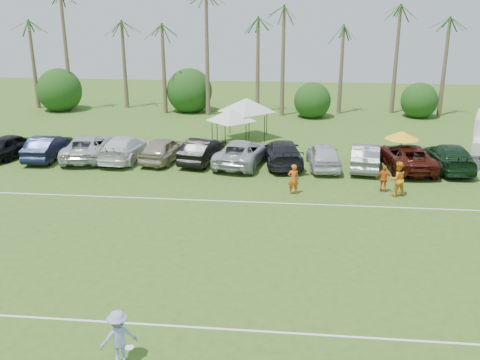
# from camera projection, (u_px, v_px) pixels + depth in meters

# --- Properties ---
(field_lines) EXTENTS (80.00, 12.10, 0.01)m
(field_lines) POSITION_uv_depth(u_px,v_px,m) (191.00, 248.00, 23.86)
(field_lines) COLOR white
(field_lines) RESTS_ON ground
(palm_tree_0) EXTENTS (2.40, 2.40, 8.90)m
(palm_tree_0) POSITION_uv_depth(u_px,v_px,m) (25.00, 33.00, 51.91)
(palm_tree_0) COLOR brown
(palm_tree_0) RESTS_ON ground
(palm_tree_1) EXTENTS (2.40, 2.40, 9.90)m
(palm_tree_1) POSITION_uv_depth(u_px,v_px,m) (73.00, 24.00, 51.14)
(palm_tree_1) COLOR brown
(palm_tree_1) RESTS_ON ground
(palm_tree_2) EXTENTS (2.40, 2.40, 10.90)m
(palm_tree_2) POSITION_uv_depth(u_px,v_px,m) (124.00, 15.00, 50.37)
(palm_tree_2) COLOR brown
(palm_tree_2) RESTS_ON ground
(palm_tree_3) EXTENTS (2.40, 2.40, 11.90)m
(palm_tree_3) POSITION_uv_depth(u_px,v_px,m) (165.00, 5.00, 49.71)
(palm_tree_3) COLOR brown
(palm_tree_3) RESTS_ON ground
(palm_tree_4) EXTENTS (2.40, 2.40, 8.90)m
(palm_tree_4) POSITION_uv_depth(u_px,v_px,m) (208.00, 34.00, 50.14)
(palm_tree_4) COLOR brown
(palm_tree_4) RESTS_ON ground
(palm_tree_5) EXTENTS (2.40, 2.40, 9.90)m
(palm_tree_5) POSITION_uv_depth(u_px,v_px,m) (250.00, 25.00, 49.47)
(palm_tree_5) COLOR brown
(palm_tree_5) RESTS_ON ground
(palm_tree_6) EXTENTS (2.40, 2.40, 10.90)m
(palm_tree_6) POSITION_uv_depth(u_px,v_px,m) (294.00, 15.00, 48.80)
(palm_tree_6) COLOR brown
(palm_tree_6) RESTS_ON ground
(palm_tree_7) EXTENTS (2.40, 2.40, 11.90)m
(palm_tree_7) POSITION_uv_depth(u_px,v_px,m) (339.00, 5.00, 48.13)
(palm_tree_7) COLOR brown
(palm_tree_7) RESTS_ON ground
(palm_tree_8) EXTENTS (2.40, 2.40, 8.90)m
(palm_tree_8) POSITION_uv_depth(u_px,v_px,m) (393.00, 35.00, 48.47)
(palm_tree_8) COLOR brown
(palm_tree_8) RESTS_ON ground
(palm_tree_9) EXTENTS (2.40, 2.40, 9.90)m
(palm_tree_9) POSITION_uv_depth(u_px,v_px,m) (451.00, 26.00, 47.70)
(palm_tree_9) COLOR brown
(palm_tree_9) RESTS_ON ground
(bush_tree_0) EXTENTS (4.00, 4.00, 4.00)m
(bush_tree_0) POSITION_uv_depth(u_px,v_px,m) (65.00, 90.00, 54.38)
(bush_tree_0) COLOR brown
(bush_tree_0) RESTS_ON ground
(bush_tree_1) EXTENTS (4.00, 4.00, 4.00)m
(bush_tree_1) POSITION_uv_depth(u_px,v_px,m) (190.00, 93.00, 53.10)
(bush_tree_1) COLOR brown
(bush_tree_1) RESTS_ON ground
(bush_tree_2) EXTENTS (4.00, 4.00, 4.00)m
(bush_tree_2) POSITION_uv_depth(u_px,v_px,m) (312.00, 95.00, 51.91)
(bush_tree_2) COLOR brown
(bush_tree_2) RESTS_ON ground
(bush_tree_3) EXTENTS (4.00, 4.00, 4.00)m
(bush_tree_3) POSITION_uv_depth(u_px,v_px,m) (418.00, 96.00, 50.93)
(bush_tree_3) COLOR brown
(bush_tree_3) RESTS_ON ground
(sideline_player_a) EXTENTS (0.70, 0.53, 1.75)m
(sideline_player_a) POSITION_uv_depth(u_px,v_px,m) (293.00, 179.00, 30.31)
(sideline_player_a) COLOR #D05617
(sideline_player_a) RESTS_ON ground
(sideline_player_b) EXTENTS (1.14, 0.98, 2.01)m
(sideline_player_b) POSITION_uv_depth(u_px,v_px,m) (397.00, 179.00, 29.95)
(sideline_player_b) COLOR orange
(sideline_player_b) RESTS_ON ground
(sideline_player_c) EXTENTS (1.01, 0.69, 1.59)m
(sideline_player_c) POSITION_uv_depth(u_px,v_px,m) (384.00, 179.00, 30.61)
(sideline_player_c) COLOR #DF5B18
(sideline_player_c) RESTS_ON ground
(canopy_tent_left) EXTENTS (3.94, 3.94, 3.19)m
(canopy_tent_left) POSITION_uv_depth(u_px,v_px,m) (231.00, 109.00, 40.26)
(canopy_tent_left) COLOR black
(canopy_tent_left) RESTS_ON ground
(canopy_tent_right) EXTENTS (4.68, 4.68, 3.79)m
(canopy_tent_right) POSITION_uv_depth(u_px,v_px,m) (247.00, 98.00, 41.81)
(canopy_tent_right) COLOR black
(canopy_tent_right) RESTS_ON ground
(market_umbrella) EXTENTS (2.24, 2.24, 2.49)m
(market_umbrella) POSITION_uv_depth(u_px,v_px,m) (402.00, 135.00, 34.50)
(market_umbrella) COLOR black
(market_umbrella) RESTS_ON ground
(frisbee_player) EXTENTS (1.31, 1.11, 1.76)m
(frisbee_player) POSITION_uv_depth(u_px,v_px,m) (119.00, 337.00, 16.10)
(frisbee_player) COLOR #909DCC
(frisbee_player) RESTS_ON ground
(parked_car_0) EXTENTS (3.41, 5.26, 1.66)m
(parked_car_0) POSITION_uv_depth(u_px,v_px,m) (13.00, 145.00, 37.57)
(parked_car_0) COLOR black
(parked_car_0) RESTS_ON ground
(parked_car_1) EXTENTS (1.90, 5.10, 1.66)m
(parked_car_1) POSITION_uv_depth(u_px,v_px,m) (48.00, 147.00, 37.09)
(parked_car_1) COLOR black
(parked_car_1) RESTS_ON ground
(parked_car_2) EXTENTS (3.62, 6.33, 1.66)m
(parked_car_2) POSITION_uv_depth(u_px,v_px,m) (88.00, 147.00, 37.19)
(parked_car_2) COLOR #B9BBC1
(parked_car_2) RESTS_ON ground
(parked_car_3) EXTENTS (2.70, 5.88, 1.66)m
(parked_car_3) POSITION_uv_depth(u_px,v_px,m) (125.00, 148.00, 36.86)
(parked_car_3) COLOR white
(parked_car_3) RESTS_ON ground
(parked_car_4) EXTENTS (2.76, 5.15, 1.66)m
(parked_car_4) POSITION_uv_depth(u_px,v_px,m) (164.00, 149.00, 36.56)
(parked_car_4) COLOR gray
(parked_car_4) RESTS_ON ground
(parked_car_5) EXTENTS (2.75, 5.30, 1.66)m
(parked_car_5) POSITION_uv_depth(u_px,v_px,m) (203.00, 150.00, 36.33)
(parked_car_5) COLOR black
(parked_car_5) RESTS_ON ground
(parked_car_6) EXTENTS (3.71, 6.36, 1.66)m
(parked_car_6) POSITION_uv_depth(u_px,v_px,m) (242.00, 152.00, 35.82)
(parked_car_6) COLOR #A4A9AD
(parked_car_6) RESTS_ON ground
(parked_car_7) EXTENTS (3.15, 6.02, 1.66)m
(parked_car_7) POSITION_uv_depth(u_px,v_px,m) (282.00, 152.00, 35.78)
(parked_car_7) COLOR black
(parked_car_7) RESTS_ON ground
(parked_car_8) EXTENTS (2.33, 5.02, 1.66)m
(parked_car_8) POSITION_uv_depth(u_px,v_px,m) (323.00, 156.00, 35.07)
(parked_car_8) COLOR silver
(parked_car_8) RESTS_ON ground
(parked_car_9) EXTENTS (2.38, 5.23, 1.66)m
(parked_car_9) POSITION_uv_depth(u_px,v_px,m) (365.00, 156.00, 34.93)
(parked_car_9) COLOR slate
(parked_car_9) RESTS_ON ground
(parked_car_10) EXTENTS (3.17, 6.17, 1.66)m
(parked_car_10) POSITION_uv_depth(u_px,v_px,m) (407.00, 157.00, 34.77)
(parked_car_10) COLOR #43120B
(parked_car_10) RESTS_ON ground
(parked_car_11) EXTENTS (2.51, 5.81, 1.66)m
(parked_car_11) POSITION_uv_depth(u_px,v_px,m) (449.00, 157.00, 34.77)
(parked_car_11) COLOR black
(parked_car_11) RESTS_ON ground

